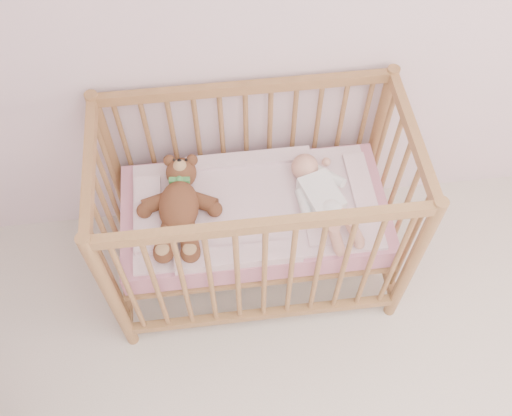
{
  "coord_description": "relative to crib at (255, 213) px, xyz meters",
  "views": [
    {
      "loc": [
        -0.62,
        0.18,
        2.72
      ],
      "look_at": [
        -0.46,
        1.55,
        0.62
      ],
      "focal_mm": 40.0,
      "sensor_mm": 36.0,
      "label": 1
    }
  ],
  "objects": [
    {
      "name": "blanket",
      "position": [
        -0.0,
        0.0,
        0.06
      ],
      "size": [
        1.1,
        0.58,
        0.06
      ],
      "primitive_type": null,
      "color": "pink",
      "rests_on": "mattress"
    },
    {
      "name": "baby",
      "position": [
        0.3,
        -0.02,
        0.14
      ],
      "size": [
        0.42,
        0.62,
        0.14
      ],
      "primitive_type": null,
      "rotation": [
        0.0,
        0.0,
        0.29
      ],
      "color": "white",
      "rests_on": "blanket"
    },
    {
      "name": "crib",
      "position": [
        0.0,
        0.0,
        0.0
      ],
      "size": [
        1.36,
        0.76,
        1.0
      ],
      "primitive_type": null,
      "color": "#B07C4A",
      "rests_on": "floor"
    },
    {
      "name": "teddy_bear",
      "position": [
        -0.34,
        -0.02,
        0.15
      ],
      "size": [
        0.44,
        0.59,
        0.16
      ],
      "primitive_type": null,
      "rotation": [
        0.0,
        0.0,
        -0.1
      ],
      "color": "brown",
      "rests_on": "blanket"
    },
    {
      "name": "mattress",
      "position": [
        0.0,
        0.0,
        -0.01
      ],
      "size": [
        1.22,
        0.62,
        0.13
      ],
      "primitive_type": "cube",
      "color": "#CE8096",
      "rests_on": "crib"
    }
  ]
}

